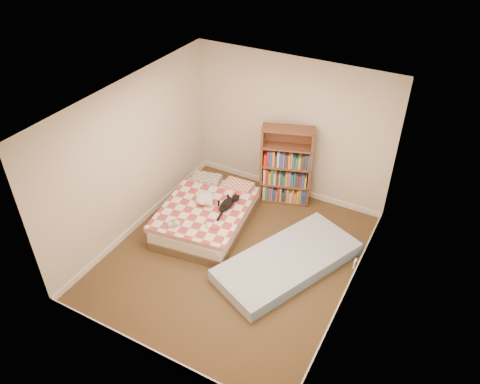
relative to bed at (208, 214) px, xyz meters
The scene contains 6 objects.
room 1.32m from the bed, 31.91° to the right, with size 3.51×4.01×2.51m.
bed is the anchor object (origin of this frame).
bookshelf 1.53m from the bed, 56.31° to the left, with size 0.95×0.55×1.43m.
floor_mattress 1.58m from the bed, 10.12° to the right, with size 0.98×2.18×0.20m, color #769EC5.
black_cat 0.44m from the bed, 15.68° to the left, with size 0.27×0.64×0.15m.
white_dog 0.29m from the bed, 167.49° to the left, with size 0.37×0.40×0.16m.
Camera 1 is at (2.56, -4.55, 4.98)m, focal length 35.00 mm.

